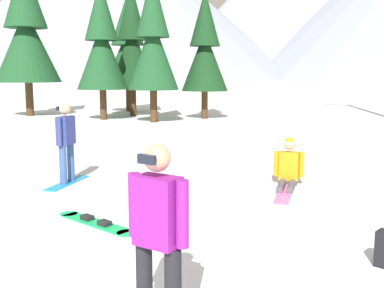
{
  "coord_description": "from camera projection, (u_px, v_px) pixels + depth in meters",
  "views": [
    {
      "loc": [
        4.04,
        -4.11,
        2.31
      ],
      "look_at": [
        1.38,
        4.24,
        1.0
      ],
      "focal_mm": 44.06,
      "sensor_mm": 36.0,
      "label": 1
    }
  ],
  "objects": [
    {
      "name": "pine_tree_broad",
      "position": [
        132.0,
        44.0,
        25.67
      ],
      "size": [
        2.42,
        2.42,
        7.23
      ],
      "color": "#472D19",
      "rests_on": "ground_plane"
    },
    {
      "name": "pine_tree_twin",
      "position": [
        128.0,
        48.0,
        28.79
      ],
      "size": [
        3.11,
        3.11,
        7.09
      ],
      "color": "#472D19",
      "rests_on": "ground_plane"
    },
    {
      "name": "snowboarder_background",
      "position": [
        288.0,
        169.0,
        9.73
      ],
      "size": [
        0.63,
        1.81,
        1.0
      ],
      "color": "#4C4C51",
      "rests_on": "ground_plane"
    },
    {
      "name": "pine_tree_slender",
      "position": [
        153.0,
        41.0,
        22.15
      ],
      "size": [
        2.44,
        2.44,
        7.04
      ],
      "color": "#472D19",
      "rests_on": "ground_plane"
    },
    {
      "name": "loose_snowboard_far_spare",
      "position": [
        96.0,
        222.0,
        7.31
      ],
      "size": [
        1.7,
        0.95,
        0.09
      ],
      "color": "#19B259",
      "rests_on": "ground_plane"
    },
    {
      "name": "pine_tree_young",
      "position": [
        102.0,
        44.0,
        23.46
      ],
      "size": [
        2.55,
        2.55,
        6.94
      ],
      "color": "#472D19",
      "rests_on": "ground_plane"
    },
    {
      "name": "peak_east_ridge",
      "position": [
        285.0,
        5.0,
        220.57
      ],
      "size": [
        123.02,
        123.02,
        65.85
      ],
      "color": "#9EA3B2",
      "rests_on": "ground_plane"
    },
    {
      "name": "pine_tree_leaning",
      "position": [
        26.0,
        32.0,
        25.49
      ],
      "size": [
        3.54,
        3.54,
        8.38
      ],
      "color": "#472D19",
      "rests_on": "ground_plane"
    },
    {
      "name": "snowboarder_foreground",
      "position": [
        158.0,
        236.0,
        4.1
      ],
      "size": [
        1.52,
        0.68,
        1.72
      ],
      "color": "#993FD8",
      "rests_on": "ground_plane"
    },
    {
      "name": "snowboarder_midground",
      "position": [
        66.0,
        141.0,
        9.88
      ],
      "size": [
        0.35,
        1.49,
        1.71
      ],
      "color": "#1E8CD8",
      "rests_on": "ground_plane"
    },
    {
      "name": "pine_tree_tall",
      "position": [
        205.0,
        49.0,
        23.98
      ],
      "size": [
        2.39,
        2.39,
        6.51
      ],
      "color": "#472D19",
      "rests_on": "ground_plane"
    }
  ]
}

